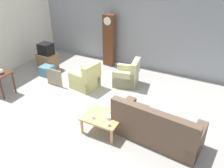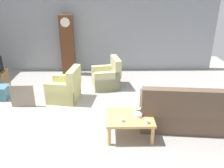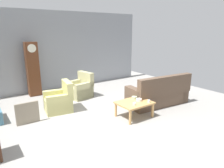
# 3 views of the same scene
# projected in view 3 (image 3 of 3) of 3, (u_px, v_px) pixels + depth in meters

# --- Properties ---
(ground_plane) EXTENTS (10.40, 10.40, 0.00)m
(ground_plane) POSITION_uv_depth(u_px,v_px,m) (99.00, 117.00, 5.92)
(ground_plane) COLOR #999691
(garage_door_wall) EXTENTS (8.40, 0.16, 3.20)m
(garage_door_wall) POSITION_uv_depth(u_px,v_px,m) (53.00, 51.00, 8.35)
(garage_door_wall) COLOR gray
(garage_door_wall) RESTS_ON ground_plane
(couch_floral) EXTENTS (2.18, 1.09, 1.04)m
(couch_floral) POSITION_uv_depth(u_px,v_px,m) (159.00, 95.00, 6.80)
(couch_floral) COLOR brown
(couch_floral) RESTS_ON ground_plane
(armchair_olive_near) EXTENTS (0.90, 0.88, 0.92)m
(armchair_olive_near) POSITION_uv_depth(u_px,v_px,m) (59.00, 101.00, 6.30)
(armchair_olive_near) COLOR #CCC67A
(armchair_olive_near) RESTS_ON ground_plane
(armchair_olive_far) EXTENTS (0.92, 0.89, 0.92)m
(armchair_olive_far) POSITION_uv_depth(u_px,v_px,m) (80.00, 89.00, 7.60)
(armchair_olive_far) COLOR #B8B482
(armchair_olive_far) RESTS_ON ground_plane
(coffee_table_wood) EXTENTS (0.96, 0.76, 0.45)m
(coffee_table_wood) POSITION_uv_depth(u_px,v_px,m) (134.00, 104.00, 5.85)
(coffee_table_wood) COLOR tan
(coffee_table_wood) RESTS_ON ground_plane
(grandfather_clock) EXTENTS (0.44, 0.30, 2.03)m
(grandfather_clock) POSITION_uv_depth(u_px,v_px,m) (33.00, 69.00, 7.61)
(grandfather_clock) COLOR #562D19
(grandfather_clock) RESTS_ON ground_plane
(framed_picture_leaning) EXTENTS (0.60, 0.05, 0.59)m
(framed_picture_leaning) POSITION_uv_depth(u_px,v_px,m) (27.00, 113.00, 5.43)
(framed_picture_leaning) COLOR gray
(framed_picture_leaning) RESTS_ON ground_plane
(cup_white_porcelain) EXTENTS (0.08, 0.08, 0.07)m
(cup_white_porcelain) POSITION_uv_depth(u_px,v_px,m) (134.00, 104.00, 5.58)
(cup_white_porcelain) COLOR white
(cup_white_porcelain) RESTS_ON coffee_table_wood
(cup_blue_rimmed) EXTENTS (0.07, 0.07, 0.08)m
(cup_blue_rimmed) POSITION_uv_depth(u_px,v_px,m) (149.00, 101.00, 5.79)
(cup_blue_rimmed) COLOR silver
(cup_blue_rimmed) RESTS_ON coffee_table_wood
(bowl_white_stacked) EXTENTS (0.17, 0.17, 0.07)m
(bowl_white_stacked) POSITION_uv_depth(u_px,v_px,m) (139.00, 100.00, 5.91)
(bowl_white_stacked) COLOR white
(bowl_white_stacked) RESTS_ON coffee_table_wood
(bowl_shallow_green) EXTENTS (0.16, 0.16, 0.07)m
(bowl_shallow_green) POSITION_uv_depth(u_px,v_px,m) (134.00, 98.00, 6.07)
(bowl_shallow_green) COLOR #B2C69E
(bowl_shallow_green) RESTS_ON coffee_table_wood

